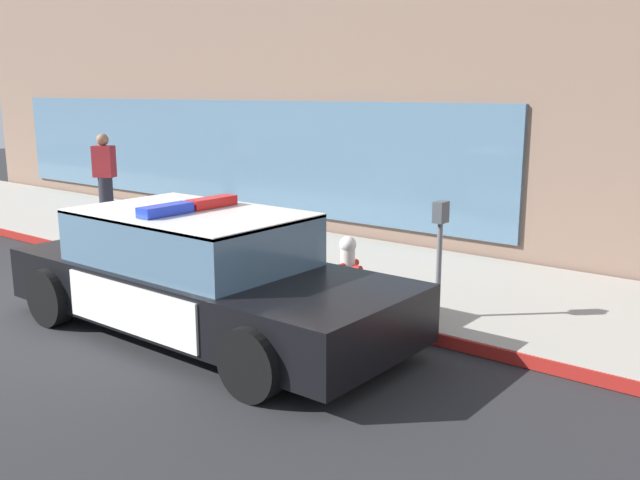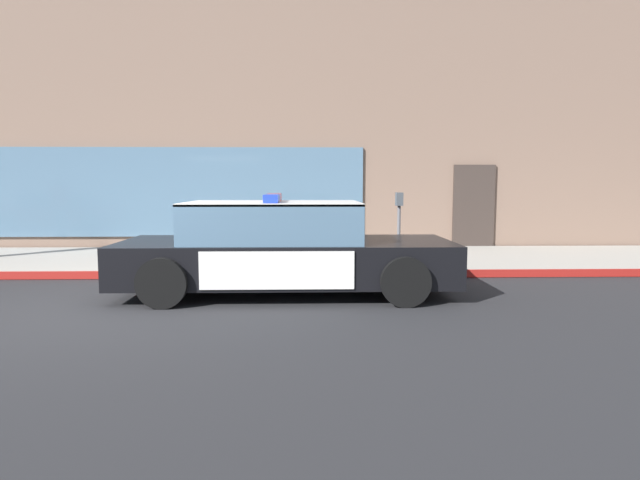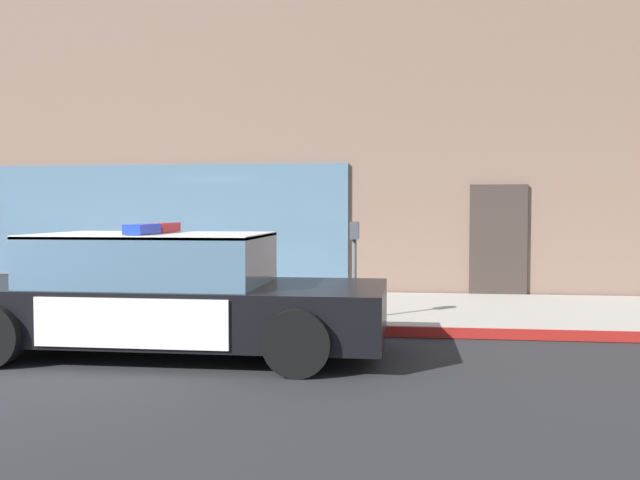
# 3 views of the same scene
# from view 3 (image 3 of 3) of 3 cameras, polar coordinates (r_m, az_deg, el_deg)

# --- Properties ---
(sidewalk) EXTENTS (48.00, 3.53, 0.15)m
(sidewalk) POSITION_cam_3_polar(r_m,az_deg,el_deg) (11.77, -18.94, -5.26)
(sidewalk) COLOR #A39E93
(sidewalk) RESTS_ON ground
(curb_red_paint) EXTENTS (28.80, 0.04, 0.14)m
(curb_red_paint) POSITION_cam_3_polar(r_m,az_deg,el_deg) (10.22, -23.36, -6.51)
(curb_red_paint) COLOR maroon
(curb_red_paint) RESTS_ON ground
(storefront_building) EXTENTS (22.32, 8.32, 9.13)m
(storefront_building) POSITION_cam_3_polar(r_m,az_deg,el_deg) (17.39, -10.03, 12.18)
(storefront_building) COLOR #7A6051
(storefront_building) RESTS_ON ground
(police_cruiser) EXTENTS (4.90, 2.08, 1.49)m
(police_cruiser) POSITION_cam_3_polar(r_m,az_deg,el_deg) (7.96, -12.93, -4.50)
(police_cruiser) COLOR black
(police_cruiser) RESTS_ON ground
(fire_hydrant) EXTENTS (0.34, 0.39, 0.73)m
(fire_hydrant) POSITION_cam_3_polar(r_m,az_deg,el_deg) (9.67, -5.44, -4.26)
(fire_hydrant) COLOR silver
(fire_hydrant) RESTS_ON sidewalk
(parking_meter) EXTENTS (0.12, 0.18, 1.34)m
(parking_meter) POSITION_cam_3_polar(r_m,az_deg,el_deg) (9.20, 2.94, -0.99)
(parking_meter) COLOR slate
(parking_meter) RESTS_ON sidewalk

